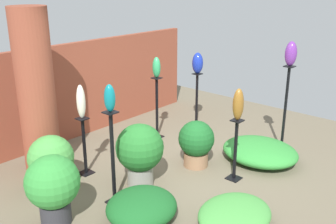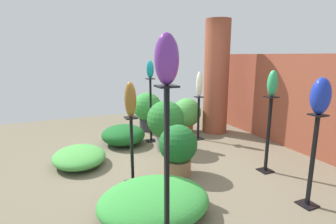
{
  "view_description": "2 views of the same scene",
  "coord_description": "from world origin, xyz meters",
  "px_view_note": "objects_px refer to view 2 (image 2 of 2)",
  "views": [
    {
      "loc": [
        -4.21,
        -3.47,
        2.9
      ],
      "look_at": [
        0.03,
        0.27,
        0.94
      ],
      "focal_mm": 42.0,
      "sensor_mm": 36.0,
      "label": 1
    },
    {
      "loc": [
        3.71,
        -1.6,
        1.75
      ],
      "look_at": [
        -0.23,
        0.1,
        0.82
      ],
      "focal_mm": 28.0,
      "sensor_mm": 36.0,
      "label": 2
    }
  ],
  "objects_px": {
    "potted_plant_walkway_edge": "(147,109)",
    "potted_plant_back_center": "(178,147)",
    "art_vase_cobalt": "(321,96)",
    "potted_plant_mid_right": "(166,122)",
    "brick_pillar": "(216,78)",
    "art_vase_bronze": "(130,100)",
    "art_vase_teal": "(150,69)",
    "potted_plant_mid_left": "(187,113)",
    "pedestal_violet": "(167,181)",
    "pedestal_bronze": "(132,154)",
    "art_vase_violet": "(167,59)",
    "art_vase_jade": "(273,83)",
    "pedestal_teal": "(151,113)",
    "pedestal_cobalt": "(312,165)",
    "art_vase_ivory": "(199,84)",
    "pedestal_ivory": "(198,120)",
    "pedestal_jade": "(268,138)"
  },
  "relations": [
    {
      "from": "potted_plant_walkway_edge",
      "to": "art_vase_jade",
      "type": "bearing_deg",
      "value": 18.22
    },
    {
      "from": "pedestal_teal",
      "to": "pedestal_cobalt",
      "type": "bearing_deg",
      "value": 16.89
    },
    {
      "from": "pedestal_teal",
      "to": "art_vase_violet",
      "type": "xyz_separation_m",
      "value": [
        3.04,
        -0.93,
        1.12
      ]
    },
    {
      "from": "art_vase_violet",
      "to": "art_vase_teal",
      "type": "bearing_deg",
      "value": 162.88
    },
    {
      "from": "art_vase_violet",
      "to": "potted_plant_mid_left",
      "type": "xyz_separation_m",
      "value": [
        -3.34,
        1.92,
        -1.28
      ]
    },
    {
      "from": "pedestal_violet",
      "to": "art_vase_violet",
      "type": "relative_size",
      "value": 3.77
    },
    {
      "from": "brick_pillar",
      "to": "pedestal_violet",
      "type": "distance_m",
      "value": 4.05
    },
    {
      "from": "brick_pillar",
      "to": "pedestal_bronze",
      "type": "height_order",
      "value": "brick_pillar"
    },
    {
      "from": "pedestal_violet",
      "to": "potted_plant_mid_right",
      "type": "bearing_deg",
      "value": 157.45
    },
    {
      "from": "brick_pillar",
      "to": "pedestal_ivory",
      "type": "bearing_deg",
      "value": -61.71
    },
    {
      "from": "pedestal_cobalt",
      "to": "art_vase_jade",
      "type": "xyz_separation_m",
      "value": [
        -0.93,
        0.22,
        0.85
      ]
    },
    {
      "from": "pedestal_jade",
      "to": "art_vase_teal",
      "type": "relative_size",
      "value": 3.29
    },
    {
      "from": "brick_pillar",
      "to": "pedestal_jade",
      "type": "xyz_separation_m",
      "value": [
        2.14,
        -0.47,
        -0.73
      ]
    },
    {
      "from": "pedestal_ivory",
      "to": "art_vase_bronze",
      "type": "xyz_separation_m",
      "value": [
        1.37,
        -1.82,
        0.77
      ]
    },
    {
      "from": "brick_pillar",
      "to": "art_vase_cobalt",
      "type": "relative_size",
      "value": 6.17
    },
    {
      "from": "pedestal_ivory",
      "to": "pedestal_cobalt",
      "type": "height_order",
      "value": "pedestal_cobalt"
    },
    {
      "from": "potted_plant_walkway_edge",
      "to": "art_vase_bronze",
      "type": "bearing_deg",
      "value": -23.4
    },
    {
      "from": "pedestal_ivory",
      "to": "art_vase_jade",
      "type": "height_order",
      "value": "art_vase_jade"
    },
    {
      "from": "art_vase_ivory",
      "to": "art_vase_violet",
      "type": "relative_size",
      "value": 1.27
    },
    {
      "from": "art_vase_bronze",
      "to": "art_vase_violet",
      "type": "distance_m",
      "value": 1.51
    },
    {
      "from": "art_vase_ivory",
      "to": "pedestal_jade",
      "type": "bearing_deg",
      "value": 5.21
    },
    {
      "from": "pedestal_ivory",
      "to": "potted_plant_mid_left",
      "type": "height_order",
      "value": "pedestal_ivory"
    },
    {
      "from": "art_vase_ivory",
      "to": "art_vase_teal",
      "type": "relative_size",
      "value": 1.44
    },
    {
      "from": "art_vase_violet",
      "to": "pedestal_violet",
      "type": "bearing_deg",
      "value": 0.0
    },
    {
      "from": "pedestal_bronze",
      "to": "art_vase_teal",
      "type": "distance_m",
      "value": 2.12
    },
    {
      "from": "pedestal_cobalt",
      "to": "art_vase_teal",
      "type": "relative_size",
      "value": 3.14
    },
    {
      "from": "pedestal_jade",
      "to": "pedestal_bronze",
      "type": "bearing_deg",
      "value": -102.26
    },
    {
      "from": "pedestal_jade",
      "to": "art_vase_bronze",
      "type": "bearing_deg",
      "value": -102.26
    },
    {
      "from": "pedestal_teal",
      "to": "pedestal_violet",
      "type": "relative_size",
      "value": 0.86
    },
    {
      "from": "art_vase_teal",
      "to": "potted_plant_mid_right",
      "type": "relative_size",
      "value": 0.38
    },
    {
      "from": "pedestal_violet",
      "to": "pedestal_bronze",
      "type": "bearing_deg",
      "value": 176.7
    },
    {
      "from": "pedestal_teal",
      "to": "art_vase_teal",
      "type": "relative_size",
      "value": 3.67
    },
    {
      "from": "brick_pillar",
      "to": "art_vase_bronze",
      "type": "xyz_separation_m",
      "value": [
        1.71,
        -2.45,
        -0.08
      ]
    },
    {
      "from": "potted_plant_walkway_edge",
      "to": "potted_plant_back_center",
      "type": "height_order",
      "value": "potted_plant_walkway_edge"
    },
    {
      "from": "art_vase_ivory",
      "to": "potted_plant_walkway_edge",
      "type": "relative_size",
      "value": 0.57
    },
    {
      "from": "brick_pillar",
      "to": "pedestal_cobalt",
      "type": "distance_m",
      "value": 3.23
    },
    {
      "from": "art_vase_bronze",
      "to": "potted_plant_walkway_edge",
      "type": "bearing_deg",
      "value": 156.6
    },
    {
      "from": "potted_plant_mid_left",
      "to": "art_vase_cobalt",
      "type": "bearing_deg",
      "value": -1.39
    },
    {
      "from": "pedestal_ivory",
      "to": "potted_plant_mid_right",
      "type": "xyz_separation_m",
      "value": [
        0.32,
        -0.88,
        0.13
      ]
    },
    {
      "from": "pedestal_jade",
      "to": "art_vase_cobalt",
      "type": "height_order",
      "value": "art_vase_cobalt"
    },
    {
      "from": "pedestal_cobalt",
      "to": "potted_plant_mid_right",
      "type": "height_order",
      "value": "pedestal_cobalt"
    },
    {
      "from": "pedestal_bronze",
      "to": "potted_plant_mid_right",
      "type": "relative_size",
      "value": 1.01
    },
    {
      "from": "art_vase_ivory",
      "to": "art_vase_bronze",
      "type": "distance_m",
      "value": 2.28
    },
    {
      "from": "pedestal_cobalt",
      "to": "art_vase_bronze",
      "type": "xyz_separation_m",
      "value": [
        -1.36,
        -1.76,
        0.68
      ]
    },
    {
      "from": "pedestal_jade",
      "to": "art_vase_cobalt",
      "type": "relative_size",
      "value": 2.86
    },
    {
      "from": "art_vase_cobalt",
      "to": "potted_plant_mid_right",
      "type": "distance_m",
      "value": 2.66
    },
    {
      "from": "pedestal_bronze",
      "to": "art_vase_violet",
      "type": "height_order",
      "value": "art_vase_violet"
    },
    {
      "from": "pedestal_teal",
      "to": "art_vase_jade",
      "type": "xyz_separation_m",
      "value": [
        2.06,
        1.13,
        0.76
      ]
    },
    {
      "from": "brick_pillar",
      "to": "art_vase_ivory",
      "type": "height_order",
      "value": "brick_pillar"
    },
    {
      "from": "pedestal_teal",
      "to": "potted_plant_walkway_edge",
      "type": "xyz_separation_m",
      "value": [
        -0.79,
        0.19,
        -0.08
      ]
    }
  ]
}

